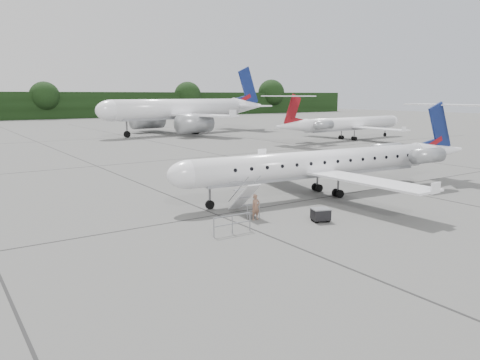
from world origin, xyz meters
TOP-DOWN VIEW (x-y plane):
  - ground at (0.00, 0.00)m, footprint 320.00×320.00m
  - treeline at (0.00, 130.00)m, footprint 260.00×4.00m
  - main_regional_jet at (2.80, 5.20)m, footprint 26.87×20.47m
  - airstair at (-4.64, 3.69)m, footprint 1.08×2.56m
  - passenger at (-4.77, 2.30)m, footprint 0.56×0.37m
  - safety_railing at (-7.43, 0.69)m, footprint 2.20×0.13m
  - baggage_cart at (-1.92, -0.10)m, footprint 1.17×1.05m
  - bg_narrowbody at (19.04, 59.21)m, footprint 39.40×31.46m
  - bg_regional_right at (36.99, 33.63)m, footprint 28.80×21.81m

SIDE VIEW (x-z plane):
  - ground at x=0.00m, z-range 0.00..0.00m
  - baggage_cart at x=-1.92m, z-range 0.00..0.84m
  - safety_railing at x=-7.43m, z-range 0.00..1.00m
  - passenger at x=-4.77m, z-range 0.00..1.51m
  - airstair at x=-4.64m, z-range 0.00..2.03m
  - main_regional_jet at x=2.80m, z-range 0.00..6.48m
  - bg_regional_right at x=36.99m, z-range 0.00..7.16m
  - treeline at x=0.00m, z-range 0.00..8.00m
  - bg_narrowbody at x=19.04m, z-range 0.00..12.69m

